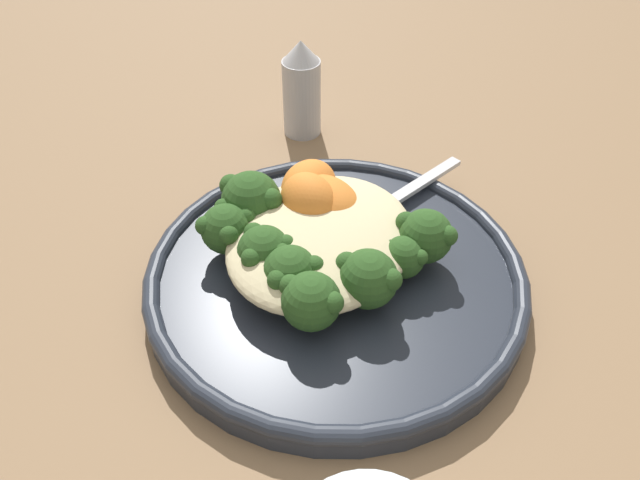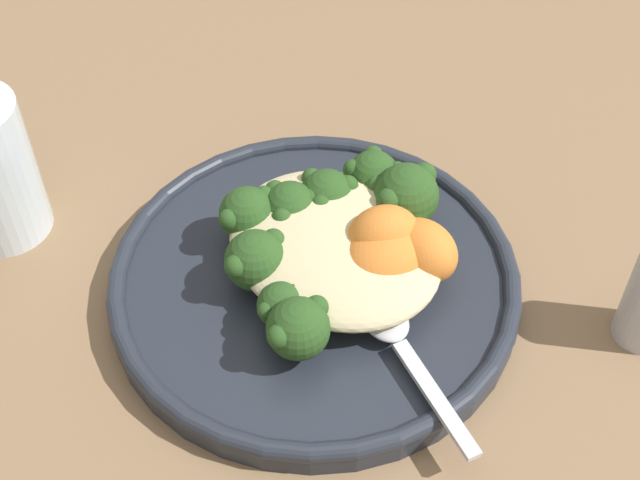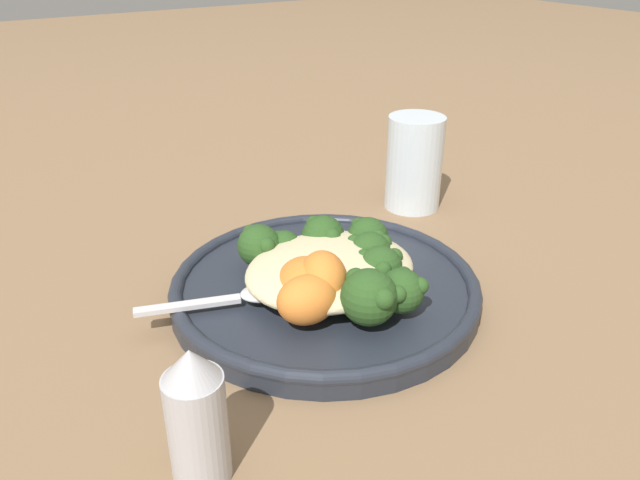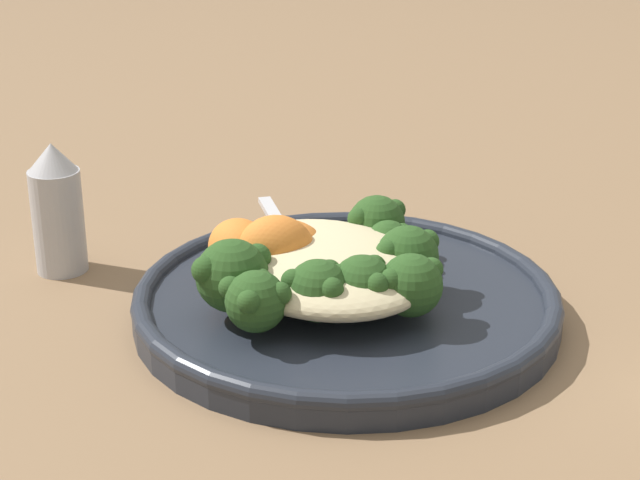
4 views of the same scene
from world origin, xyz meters
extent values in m
plane|color=#846647|center=(0.00, 0.00, 0.00)|extent=(4.00, 4.00, 0.00)
cylinder|color=#232833|center=(0.01, -0.01, 0.01)|extent=(0.26, 0.26, 0.02)
torus|color=#232833|center=(0.01, -0.01, 0.02)|extent=(0.26, 0.26, 0.01)
ellipsoid|color=beige|center=(0.01, 0.00, 0.04)|extent=(0.14, 0.12, 0.03)
ellipsoid|color=#8EB25B|center=(0.03, 0.03, 0.03)|extent=(0.04, 0.07, 0.01)
sphere|color=#284C1E|center=(0.02, 0.06, 0.04)|extent=(0.04, 0.04, 0.04)
sphere|color=#284C1E|center=(0.02, 0.08, 0.05)|extent=(0.02, 0.02, 0.02)
sphere|color=#284C1E|center=(0.02, 0.04, 0.05)|extent=(0.02, 0.02, 0.02)
ellipsoid|color=#8EB25B|center=(0.03, 0.02, 0.03)|extent=(0.09, 0.09, 0.02)
sphere|color=#284C1E|center=(-0.01, 0.06, 0.04)|extent=(0.04, 0.04, 0.04)
sphere|color=#284C1E|center=(0.00, 0.07, 0.05)|extent=(0.01, 0.01, 0.01)
sphere|color=#284C1E|center=(-0.02, 0.07, 0.05)|extent=(0.01, 0.01, 0.01)
sphere|color=#284C1E|center=(-0.02, 0.05, 0.05)|extent=(0.01, 0.01, 0.01)
sphere|color=#284C1E|center=(0.00, 0.05, 0.05)|extent=(0.01, 0.01, 0.01)
ellipsoid|color=#8EB25B|center=(0.02, 0.01, 0.03)|extent=(0.08, 0.03, 0.02)
sphere|color=#284C1E|center=(-0.02, 0.02, 0.04)|extent=(0.04, 0.04, 0.04)
sphere|color=#284C1E|center=(-0.01, 0.04, 0.05)|extent=(0.01, 0.01, 0.01)
sphere|color=#284C1E|center=(-0.03, 0.02, 0.05)|extent=(0.01, 0.01, 0.01)
sphere|color=#284C1E|center=(-0.01, 0.01, 0.05)|extent=(0.01, 0.01, 0.01)
ellipsoid|color=#8EB25B|center=(0.01, 0.00, 0.03)|extent=(0.08, 0.02, 0.01)
sphere|color=#284C1E|center=(-0.03, 0.00, 0.04)|extent=(0.04, 0.04, 0.04)
sphere|color=#284C1E|center=(-0.02, 0.01, 0.05)|extent=(0.01, 0.01, 0.01)
sphere|color=#284C1E|center=(-0.04, 0.00, 0.05)|extent=(0.01, 0.01, 0.01)
sphere|color=#284C1E|center=(-0.02, -0.01, 0.05)|extent=(0.01, 0.01, 0.01)
ellipsoid|color=#8EB25B|center=(0.00, -0.01, 0.03)|extent=(0.10, 0.05, 0.01)
sphere|color=#284C1E|center=(-0.04, -0.02, 0.04)|extent=(0.04, 0.04, 0.04)
sphere|color=#284C1E|center=(-0.04, -0.01, 0.05)|extent=(0.01, 0.01, 0.01)
sphere|color=#284C1E|center=(-0.04, -0.04, 0.05)|extent=(0.01, 0.01, 0.01)
ellipsoid|color=#8EB25B|center=(0.02, -0.01, 0.03)|extent=(0.07, 0.07, 0.01)
sphere|color=#284C1E|center=(-0.01, -0.05, 0.04)|extent=(0.04, 0.04, 0.04)
sphere|color=#284C1E|center=(-0.01, -0.03, 0.05)|extent=(0.01, 0.01, 0.01)
sphere|color=#284C1E|center=(-0.01, -0.06, 0.05)|extent=(0.01, 0.01, 0.01)
ellipsoid|color=#8EB25B|center=(0.03, -0.02, 0.03)|extent=(0.04, 0.08, 0.02)
sphere|color=#284C1E|center=(0.02, -0.06, 0.04)|extent=(0.03, 0.03, 0.03)
sphere|color=#284C1E|center=(0.02, -0.04, 0.04)|extent=(0.01, 0.01, 0.01)
sphere|color=#284C1E|center=(0.02, -0.07, 0.04)|extent=(0.01, 0.01, 0.01)
ellipsoid|color=#8EB25B|center=(0.04, -0.01, 0.03)|extent=(0.02, 0.11, 0.01)
sphere|color=#284C1E|center=(0.05, -0.06, 0.04)|extent=(0.04, 0.04, 0.04)
sphere|color=#284C1E|center=(0.05, -0.05, 0.05)|extent=(0.01, 0.01, 0.01)
sphere|color=#284C1E|center=(0.05, -0.08, 0.05)|extent=(0.01, 0.01, 0.01)
ellipsoid|color=orange|center=(0.04, 0.02, 0.04)|extent=(0.05, 0.06, 0.03)
ellipsoid|color=orange|center=(0.03, 0.02, 0.04)|extent=(0.06, 0.06, 0.05)
ellipsoid|color=orange|center=(0.06, 0.03, 0.04)|extent=(0.05, 0.04, 0.04)
ellipsoid|color=orange|center=(0.04, 0.01, 0.04)|extent=(0.06, 0.07, 0.04)
cube|color=silver|center=(0.12, -0.03, 0.02)|extent=(0.08, 0.03, 0.00)
ellipsoid|color=silver|center=(0.07, -0.01, 0.03)|extent=(0.05, 0.04, 0.01)
camera|label=1|loc=(-0.26, -0.15, 0.32)|focal=35.00mm
camera|label=2|loc=(0.27, -0.26, 0.45)|focal=50.00mm
camera|label=3|loc=(0.26, 0.37, 0.29)|focal=35.00mm
camera|label=4|loc=(-0.48, 0.32, 0.30)|focal=60.00mm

